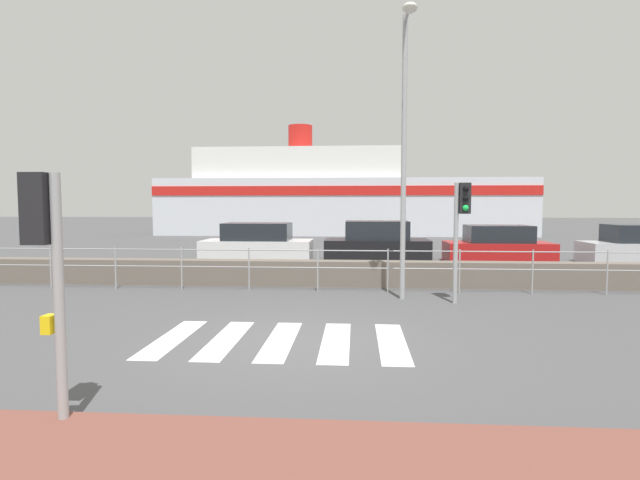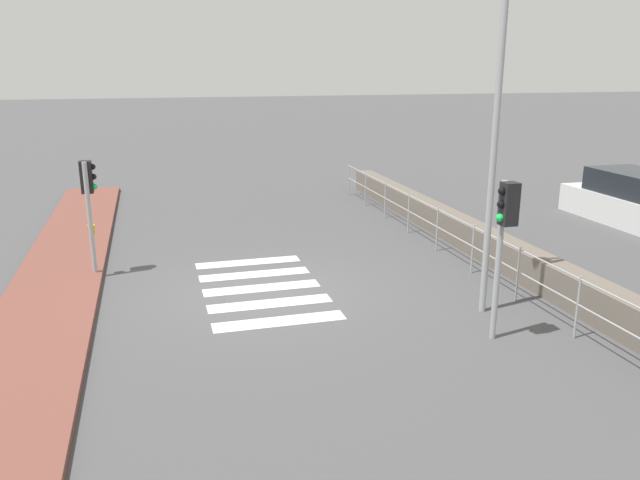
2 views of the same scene
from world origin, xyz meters
name	(u,v)px [view 2 (image 2 of 2)]	position (x,y,z in m)	size (l,w,h in m)	color
ground_plane	(264,292)	(0.00, 0.00, 0.00)	(160.00, 160.00, 0.00)	#4C4C4F
sidewalk_brick	(46,310)	(0.00, -4.10, 0.06)	(24.00, 1.80, 0.12)	brown
crosswalk	(262,288)	(-0.25, 0.00, 0.00)	(4.05, 2.40, 0.01)	silver
seawall	(507,255)	(0.00, 5.52, 0.34)	(19.68, 0.55, 0.69)	#6B6056
harbor_fence	(473,241)	(0.00, 4.64, 0.73)	(17.75, 0.04, 1.10)	#9EA0A3
traffic_light_near	(88,194)	(-1.99, -3.34, 1.81)	(0.34, 0.32, 2.50)	#9EA0A3
traffic_light_far	(504,226)	(3.28, 3.31, 1.97)	(0.34, 0.32, 2.68)	#9EA0A3
streetlamp	(487,93)	(2.05, 3.55, 3.98)	(0.32, 1.19, 6.47)	#9EA0A3
parked_car_white	(634,201)	(-2.89, 11.40, 0.64)	(4.26, 1.89, 1.50)	silver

